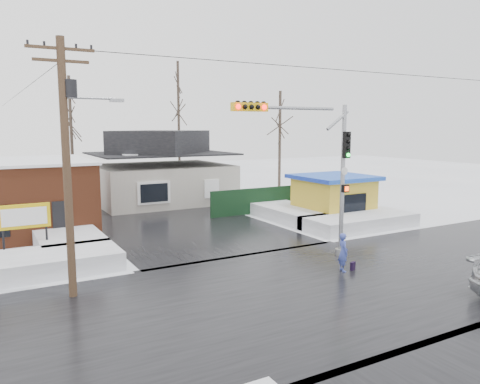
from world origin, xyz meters
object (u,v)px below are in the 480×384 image
utility_pole (68,153)px  pedestrian (343,253)px  kiosk (333,197)px  traffic_signal (317,160)px  marquee_sign (24,218)px

utility_pole → pedestrian: 11.45m
utility_pole → pedestrian: size_ratio=5.55×
pedestrian → kiosk: bearing=-20.9°
traffic_signal → kiosk: traffic_signal is taller
kiosk → utility_pole: bearing=-159.6°
marquee_sign → pedestrian: marquee_sign is taller
utility_pole → kiosk: (17.43, 6.49, -3.65)m
traffic_signal → utility_pole: bearing=177.1°
traffic_signal → utility_pole: utility_pole is taller
marquee_sign → pedestrian: (11.38, -8.48, -1.11)m
kiosk → pedestrian: kiosk is taller
pedestrian → traffic_signal: bearing=16.0°
kiosk → traffic_signal: bearing=-135.2°
traffic_signal → pedestrian: traffic_signal is taller
marquee_sign → utility_pole: bearing=-79.9°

